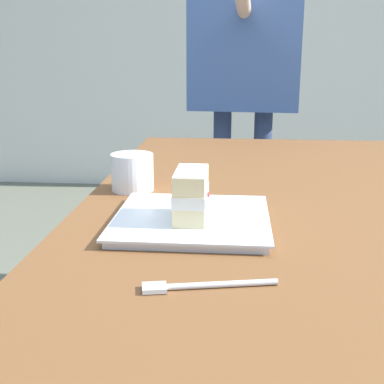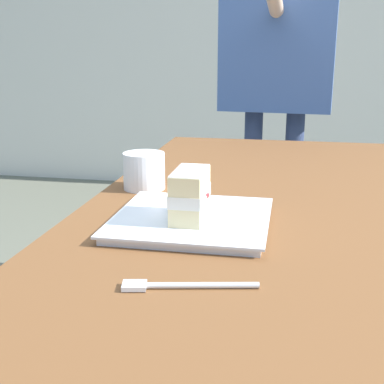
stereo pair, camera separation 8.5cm
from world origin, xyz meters
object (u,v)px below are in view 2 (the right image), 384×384
(dessert_plate, at_px, (192,220))
(cake_slice, at_px, (190,195))
(diner_person, at_px, (278,43))
(coffee_cup, at_px, (144,170))
(dessert_fork, at_px, (181,285))
(parked_car_near, at_px, (28,55))
(parked_car_far, at_px, (227,53))
(patio_table, at_px, (296,251))

(dessert_plate, xyz_separation_m, cake_slice, (0.02, 0.00, 0.05))
(diner_person, bearing_deg, dessert_plate, -4.68)
(coffee_cup, bearing_deg, dessert_plate, 34.64)
(dessert_fork, height_order, diner_person, diner_person)
(dessert_fork, distance_m, diner_person, 1.42)
(parked_car_near, distance_m, parked_car_far, 9.68)
(dessert_fork, xyz_separation_m, diner_person, (-1.39, 0.06, 0.30))
(coffee_cup, xyz_separation_m, diner_person, (-0.94, 0.24, 0.27))
(coffee_cup, bearing_deg, patio_table, 79.46)
(diner_person, bearing_deg, dessert_fork, -2.57)
(cake_slice, xyz_separation_m, parked_car_near, (-13.31, -7.42, 0.05))
(dessert_plate, distance_m, dessert_fork, 0.24)
(dessert_plate, relative_size, dessert_fork, 1.52)
(dessert_plate, height_order, parked_car_near, parked_car_near)
(parked_car_far, bearing_deg, patio_table, 7.57)
(patio_table, relative_size, parked_car_far, 0.31)
(cake_slice, xyz_separation_m, coffee_cup, (-0.22, -0.14, -0.02))
(diner_person, height_order, parked_car_near, parked_car_near)
(patio_table, xyz_separation_m, dessert_fork, (0.39, -0.15, 0.10))
(dessert_fork, relative_size, parked_car_near, 0.04)
(cake_slice, bearing_deg, parked_car_far, -172.95)
(parked_car_far, bearing_deg, parked_car_near, -29.23)
(diner_person, bearing_deg, parked_car_far, -172.30)
(parked_car_far, bearing_deg, dessert_plate, 7.06)
(dessert_plate, distance_m, parked_car_near, 15.22)
(diner_person, bearing_deg, patio_table, 4.79)
(diner_person, relative_size, parked_car_far, 0.32)
(dessert_plate, distance_m, parked_car_far, 21.91)
(patio_table, bearing_deg, parked_car_near, -149.98)
(dessert_fork, relative_size, diner_person, 0.11)
(cake_slice, bearing_deg, dessert_plate, -179.83)
(patio_table, distance_m, coffee_cup, 0.35)
(coffee_cup, height_order, parked_car_far, parked_car_far)
(coffee_cup, distance_m, parked_car_far, 21.69)
(parked_car_near, xyz_separation_m, parked_car_far, (-8.45, 4.73, -0.00))
(cake_slice, relative_size, parked_car_far, 0.02)
(patio_table, height_order, diner_person, diner_person)
(dessert_plate, height_order, diner_person, diner_person)
(patio_table, height_order, parked_car_far, parked_car_far)
(dessert_plate, relative_size, cake_slice, 2.47)
(cake_slice, height_order, parked_car_far, parked_car_far)
(diner_person, relative_size, parked_car_near, 0.36)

